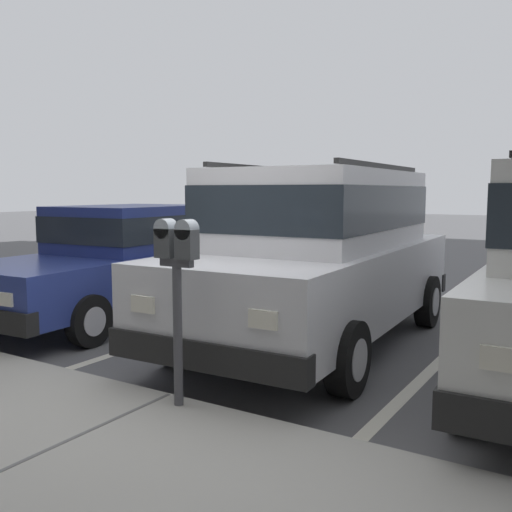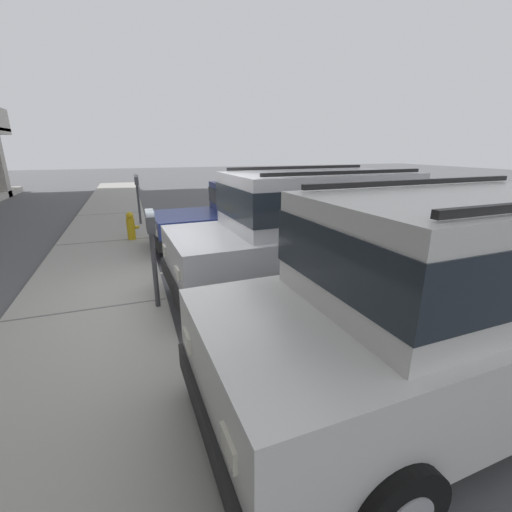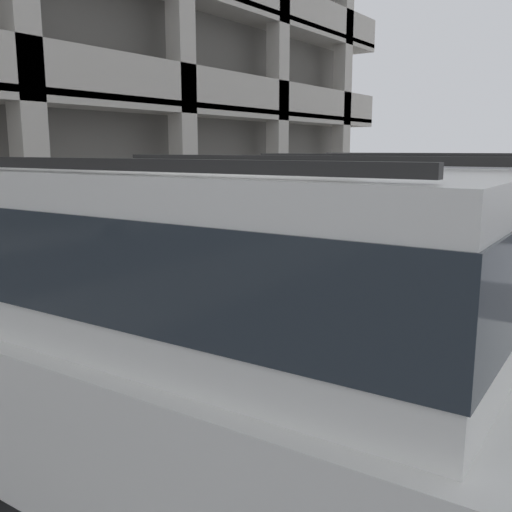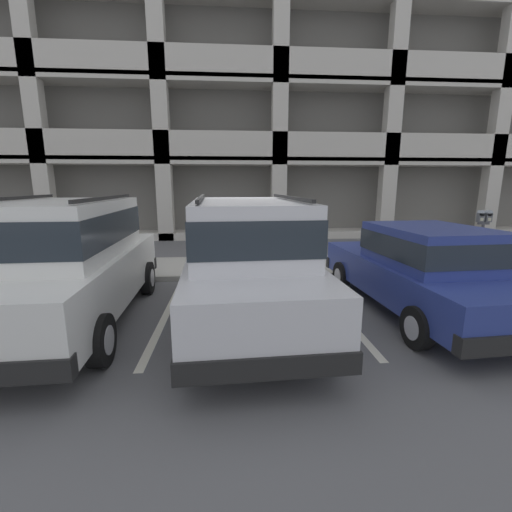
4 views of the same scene
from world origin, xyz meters
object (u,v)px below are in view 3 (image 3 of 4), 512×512
silver_suv (417,256)px  parking_meter_near (200,226)px  parking_meter_far (396,192)px  dark_hatchback (485,241)px  red_sedan (219,332)px  fire_hydrant (340,239)px

silver_suv → parking_meter_near: size_ratio=3.41×
parking_meter_near → parking_meter_far: size_ratio=0.96×
silver_suv → dark_hatchback: (3.02, 0.11, -0.27)m
dark_hatchback → parking_meter_near: (-3.09, 2.49, 0.36)m
parking_meter_near → red_sedan: bearing=-137.6°
parking_meter_near → fire_hydrant: (4.20, 0.30, -0.72)m
silver_suv → parking_meter_far: silver_suv is taller
red_sedan → parking_meter_near: 3.72m
silver_suv → fire_hydrant: silver_suv is taller
red_sedan → parking_meter_far: red_sedan is taller
parking_meter_near → parking_meter_far: (6.09, 0.02, 0.04)m
silver_suv → dark_hatchback: size_ratio=1.06×
silver_suv → parking_meter_far: (6.02, 2.62, 0.13)m
dark_hatchback → fire_hydrant: dark_hatchback is taller
silver_suv → parking_meter_far: size_ratio=3.28×
red_sedan → silver_suv: bearing=-3.8°
dark_hatchback → red_sedan: bearing=176.9°
parking_meter_far → dark_hatchback: bearing=-140.1°
red_sedan → fire_hydrant: 7.52m
silver_suv → parking_meter_far: 6.57m
red_sedan → parking_meter_far: bearing=14.1°
red_sedan → parking_meter_far: size_ratio=3.27×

